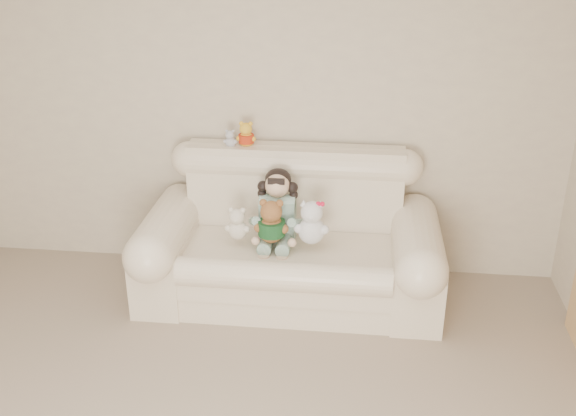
{
  "coord_description": "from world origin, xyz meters",
  "views": [
    {
      "loc": [
        0.76,
        -2.21,
        2.59
      ],
      "look_at": [
        0.29,
        1.9,
        0.75
      ],
      "focal_mm": 42.23,
      "sensor_mm": 36.0,
      "label": 1
    }
  ],
  "objects_px": {
    "sofa": "(290,233)",
    "white_cat": "(312,218)",
    "brown_teddy": "(272,217)",
    "seated_child": "(278,205)",
    "cream_teddy": "(237,220)"
  },
  "relations": [
    {
      "from": "brown_teddy",
      "to": "cream_teddy",
      "type": "relative_size",
      "value": 1.34
    },
    {
      "from": "sofa",
      "to": "cream_teddy",
      "type": "relative_size",
      "value": 7.61
    },
    {
      "from": "white_cat",
      "to": "cream_teddy",
      "type": "distance_m",
      "value": 0.51
    },
    {
      "from": "brown_teddy",
      "to": "white_cat",
      "type": "distance_m",
      "value": 0.27
    },
    {
      "from": "sofa",
      "to": "white_cat",
      "type": "bearing_deg",
      "value": -31.82
    },
    {
      "from": "sofa",
      "to": "white_cat",
      "type": "xyz_separation_m",
      "value": [
        0.16,
        -0.1,
        0.17
      ]
    },
    {
      "from": "brown_teddy",
      "to": "cream_teddy",
      "type": "height_order",
      "value": "brown_teddy"
    },
    {
      "from": "sofa",
      "to": "white_cat",
      "type": "distance_m",
      "value": 0.25
    },
    {
      "from": "white_cat",
      "to": "cream_teddy",
      "type": "relative_size",
      "value": 1.35
    },
    {
      "from": "seated_child",
      "to": "white_cat",
      "type": "height_order",
      "value": "seated_child"
    },
    {
      "from": "seated_child",
      "to": "cream_teddy",
      "type": "height_order",
      "value": "seated_child"
    },
    {
      "from": "brown_teddy",
      "to": "white_cat",
      "type": "bearing_deg",
      "value": -21.28
    },
    {
      "from": "seated_child",
      "to": "brown_teddy",
      "type": "relative_size",
      "value": 1.45
    },
    {
      "from": "sofa",
      "to": "seated_child",
      "type": "relative_size",
      "value": 3.93
    },
    {
      "from": "sofa",
      "to": "brown_teddy",
      "type": "xyz_separation_m",
      "value": [
        -0.11,
        -0.12,
        0.17
      ]
    }
  ]
}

